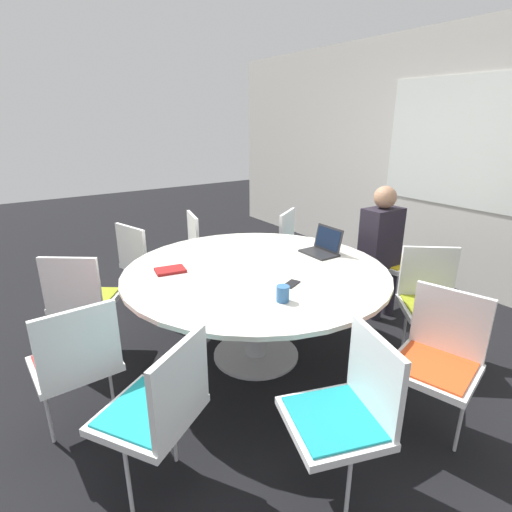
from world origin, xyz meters
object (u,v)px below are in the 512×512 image
(chair_5, at_px, (76,358))
(chair_9, at_px, (431,296))
(chair_1, at_px, (298,245))
(laptop, at_px, (323,247))
(chair_8, at_px, (439,353))
(coffee_cup, at_px, (283,294))
(chair_2, at_px, (206,246))
(cell_phone, at_px, (291,284))
(chair_6, at_px, (159,405))
(chair_0, at_px, (389,254))
(chair_4, at_px, (82,295))
(handbag, at_px, (161,283))
(chair_7, at_px, (347,407))
(person_0, at_px, (382,242))
(spiral_notebook, at_px, (170,270))
(chair_3, at_px, (145,259))

(chair_5, distance_m, chair_9, 2.45)
(chair_1, xyz_separation_m, laptop, (0.78, -0.40, 0.26))
(chair_8, height_order, coffee_cup, chair_8)
(chair_2, distance_m, cell_phone, 1.69)
(chair_6, xyz_separation_m, chair_9, (0.00, 2.12, 0.00))
(cell_phone, bearing_deg, laptop, 120.07)
(chair_6, xyz_separation_m, cell_phone, (-0.39, 1.09, 0.21))
(chair_1, height_order, chair_5, same)
(chair_0, distance_m, chair_4, 2.79)
(chair_1, height_order, handbag, chair_1)
(chair_7, bearing_deg, person_0, -36.10)
(chair_1, height_order, coffee_cup, chair_1)
(laptop, height_order, spiral_notebook, laptop)
(spiral_notebook, xyz_separation_m, cell_phone, (0.68, 0.57, -0.01))
(chair_3, bearing_deg, person_0, 38.56)
(spiral_notebook, height_order, coffee_cup, coffee_cup)
(chair_5, relative_size, person_0, 0.71)
(chair_6, height_order, handbag, chair_6)
(chair_1, distance_m, chair_4, 2.15)
(chair_2, xyz_separation_m, chair_5, (1.42, -1.55, 0.00))
(chair_5, height_order, laptop, laptop)
(cell_phone, bearing_deg, chair_5, -100.13)
(chair_2, bearing_deg, chair_5, -33.62)
(chair_0, distance_m, coffee_cup, 1.89)
(chair_3, bearing_deg, chair_1, 56.51)
(chair_2, distance_m, chair_5, 2.10)
(chair_2, height_order, spiral_notebook, chair_2)
(handbag, bearing_deg, person_0, 45.42)
(chair_3, distance_m, chair_8, 2.62)
(chair_4, height_order, coffee_cup, chair_4)
(chair_8, bearing_deg, chair_1, -33.12)
(chair_6, relative_size, chair_8, 1.00)
(chair_0, distance_m, laptop, 0.99)
(chair_0, height_order, spiral_notebook, chair_0)
(handbag, bearing_deg, spiral_notebook, -16.35)
(chair_6, height_order, chair_7, same)
(chair_2, xyz_separation_m, chair_9, (2.05, 0.81, 0.00))
(chair_8, xyz_separation_m, coffee_cup, (-0.70, -0.58, 0.26))
(cell_phone, bearing_deg, chair_1, 138.03)
(spiral_notebook, relative_size, coffee_cup, 2.33)
(chair_7, relative_size, coffee_cup, 8.83)
(person_0, bearing_deg, spiral_notebook, -9.26)
(chair_2, height_order, laptop, laptop)
(chair_7, relative_size, laptop, 2.99)
(chair_7, height_order, spiral_notebook, chair_7)
(chair_7, bearing_deg, chair_0, -37.94)
(chair_3, xyz_separation_m, chair_9, (2.01, 1.48, 0.00))
(chair_9, distance_m, person_0, 0.81)
(chair_7, relative_size, chair_8, 1.00)
(chair_8, xyz_separation_m, person_0, (-1.20, 0.96, 0.19))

